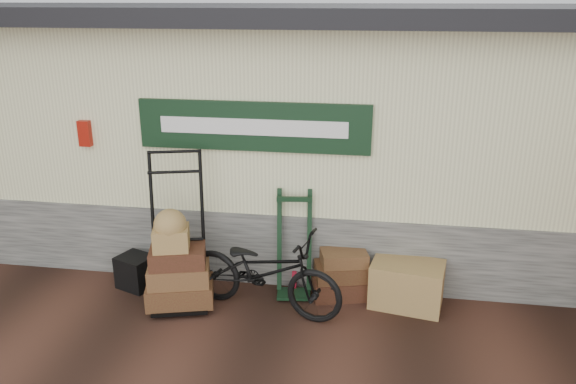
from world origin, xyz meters
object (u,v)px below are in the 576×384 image
(bicycle, at_px, (263,267))
(porter_trolley, at_px, (178,229))
(wicker_hamper, at_px, (407,284))
(suitcase_stack, at_px, (341,273))
(black_trunk, at_px, (136,272))
(green_barrow, at_px, (294,244))

(bicycle, bearing_deg, porter_trolley, 98.85)
(porter_trolley, xyz_separation_m, bicycle, (0.98, -0.08, -0.35))
(wicker_hamper, bearing_deg, suitcase_stack, 173.38)
(wicker_hamper, height_order, black_trunk, wicker_hamper)
(green_barrow, height_order, bicycle, green_barrow)
(porter_trolley, distance_m, green_barrow, 1.33)
(black_trunk, distance_m, bicycle, 1.67)
(wicker_hamper, distance_m, black_trunk, 3.18)
(green_barrow, bearing_deg, porter_trolley, -170.45)
(suitcase_stack, bearing_deg, wicker_hamper, -6.62)
(bicycle, bearing_deg, suitcase_stack, -48.28)
(suitcase_stack, bearing_deg, green_barrow, 180.00)
(porter_trolley, bearing_deg, wicker_hamper, -9.10)
(suitcase_stack, distance_m, bicycle, 0.96)
(green_barrow, relative_size, wicker_hamper, 1.59)
(porter_trolley, height_order, wicker_hamper, porter_trolley)
(black_trunk, xyz_separation_m, bicycle, (1.61, -0.28, 0.33))
(wicker_hamper, bearing_deg, porter_trolley, -173.73)
(wicker_hamper, height_order, bicycle, bicycle)
(porter_trolley, bearing_deg, suitcase_stack, -3.88)
(green_barrow, relative_size, bicycle, 0.68)
(green_barrow, bearing_deg, bicycle, -128.48)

